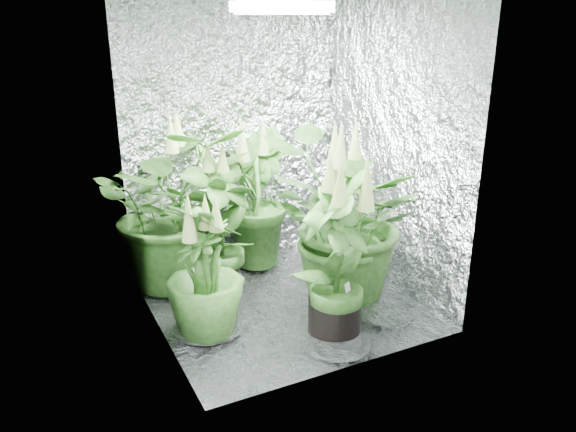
{
  "coord_description": "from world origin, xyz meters",
  "views": [
    {
      "loc": [
        -1.43,
        -2.95,
        1.77
      ],
      "look_at": [
        0.04,
        0.0,
        0.6
      ],
      "focal_mm": 35.0,
      "sensor_mm": 36.0,
      "label": 1
    }
  ],
  "objects_px": {
    "grow_lamp": "(282,6)",
    "plant_b": "(219,225)",
    "plant_a": "(173,206)",
    "plant_e": "(347,221)",
    "plant_f": "(336,257)",
    "plant_c": "(254,200)",
    "plant_d": "(204,273)",
    "circulation_fan": "(315,234)"
  },
  "relations": [
    {
      "from": "plant_a",
      "to": "plant_f",
      "type": "xyz_separation_m",
      "value": [
        0.63,
        -1.06,
        -0.08
      ]
    },
    {
      "from": "grow_lamp",
      "to": "plant_c",
      "type": "height_order",
      "value": "grow_lamp"
    },
    {
      "from": "grow_lamp",
      "to": "plant_e",
      "type": "relative_size",
      "value": 0.41
    },
    {
      "from": "plant_c",
      "to": "plant_e",
      "type": "relative_size",
      "value": 0.9
    },
    {
      "from": "circulation_fan",
      "to": "plant_d",
      "type": "bearing_deg",
      "value": -150.92
    },
    {
      "from": "plant_a",
      "to": "circulation_fan",
      "type": "bearing_deg",
      "value": 2.83
    },
    {
      "from": "plant_a",
      "to": "plant_d",
      "type": "bearing_deg",
      "value": -92.45
    },
    {
      "from": "plant_a",
      "to": "plant_b",
      "type": "height_order",
      "value": "plant_a"
    },
    {
      "from": "plant_c",
      "to": "circulation_fan",
      "type": "bearing_deg",
      "value": -2.57
    },
    {
      "from": "plant_a",
      "to": "circulation_fan",
      "type": "height_order",
      "value": "plant_a"
    },
    {
      "from": "plant_b",
      "to": "plant_d",
      "type": "distance_m",
      "value": 0.53
    },
    {
      "from": "plant_c",
      "to": "plant_d",
      "type": "distance_m",
      "value": 1.04
    },
    {
      "from": "plant_b",
      "to": "plant_e",
      "type": "bearing_deg",
      "value": -33.81
    },
    {
      "from": "plant_e",
      "to": "circulation_fan",
      "type": "distance_m",
      "value": 0.91
    },
    {
      "from": "grow_lamp",
      "to": "plant_a",
      "type": "relative_size",
      "value": 0.41
    },
    {
      "from": "plant_a",
      "to": "plant_f",
      "type": "distance_m",
      "value": 1.23
    },
    {
      "from": "grow_lamp",
      "to": "plant_f",
      "type": "xyz_separation_m",
      "value": [
        0.09,
        -0.5,
        -1.33
      ]
    },
    {
      "from": "plant_d",
      "to": "plant_f",
      "type": "xyz_separation_m",
      "value": [
        0.66,
        -0.33,
        0.1
      ]
    },
    {
      "from": "plant_b",
      "to": "plant_c",
      "type": "relative_size",
      "value": 0.97
    },
    {
      "from": "plant_a",
      "to": "plant_e",
      "type": "bearing_deg",
      "value": -38.65
    },
    {
      "from": "grow_lamp",
      "to": "circulation_fan",
      "type": "bearing_deg",
      "value": 46.49
    },
    {
      "from": "grow_lamp",
      "to": "plant_b",
      "type": "bearing_deg",
      "value": 136.98
    },
    {
      "from": "plant_b",
      "to": "circulation_fan",
      "type": "xyz_separation_m",
      "value": [
        0.9,
        0.33,
        -0.33
      ]
    },
    {
      "from": "plant_e",
      "to": "circulation_fan",
      "type": "relative_size",
      "value": 3.19
    },
    {
      "from": "plant_c",
      "to": "circulation_fan",
      "type": "height_order",
      "value": "plant_c"
    },
    {
      "from": "plant_b",
      "to": "plant_f",
      "type": "distance_m",
      "value": 0.89
    },
    {
      "from": "plant_b",
      "to": "plant_c",
      "type": "distance_m",
      "value": 0.53
    },
    {
      "from": "grow_lamp",
      "to": "circulation_fan",
      "type": "distance_m",
      "value": 1.87
    },
    {
      "from": "plant_e",
      "to": "plant_c",
      "type": "bearing_deg",
      "value": 109.69
    },
    {
      "from": "plant_c",
      "to": "circulation_fan",
      "type": "relative_size",
      "value": 2.88
    },
    {
      "from": "plant_b",
      "to": "plant_f",
      "type": "height_order",
      "value": "plant_f"
    },
    {
      "from": "plant_d",
      "to": "plant_f",
      "type": "distance_m",
      "value": 0.75
    },
    {
      "from": "grow_lamp",
      "to": "plant_c",
      "type": "xyz_separation_m",
      "value": [
        0.08,
        0.64,
        -1.32
      ]
    },
    {
      "from": "plant_f",
      "to": "plant_b",
      "type": "bearing_deg",
      "value": 117.28
    },
    {
      "from": "plant_c",
      "to": "plant_e",
      "type": "xyz_separation_m",
      "value": [
        0.29,
        -0.8,
        0.06
      ]
    },
    {
      "from": "plant_f",
      "to": "circulation_fan",
      "type": "distance_m",
      "value": 1.26
    },
    {
      "from": "plant_b",
      "to": "plant_e",
      "type": "xyz_separation_m",
      "value": [
        0.68,
        -0.46,
        0.07
      ]
    },
    {
      "from": "plant_d",
      "to": "circulation_fan",
      "type": "distance_m",
      "value": 1.41
    },
    {
      "from": "plant_c",
      "to": "plant_e",
      "type": "bearing_deg",
      "value": -70.31
    },
    {
      "from": "grow_lamp",
      "to": "circulation_fan",
      "type": "xyz_separation_m",
      "value": [
        0.59,
        0.62,
        -1.66
      ]
    },
    {
      "from": "plant_b",
      "to": "plant_d",
      "type": "relative_size",
      "value": 1.19
    },
    {
      "from": "plant_b",
      "to": "plant_d",
      "type": "height_order",
      "value": "plant_b"
    }
  ]
}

